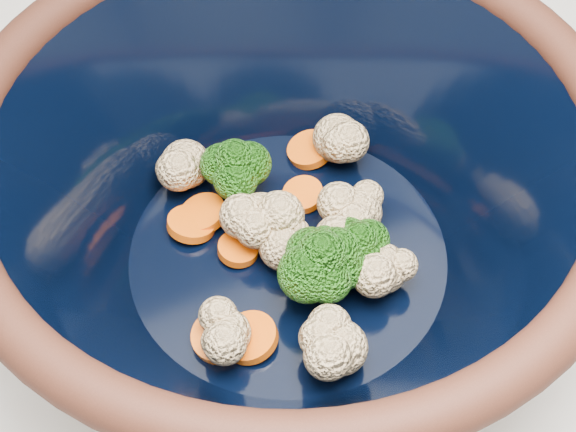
{
  "coord_description": "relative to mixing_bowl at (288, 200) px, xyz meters",
  "views": [
    {
      "loc": [
        -0.04,
        -0.18,
        1.34
      ],
      "look_at": [
        0.08,
        0.08,
        0.97
      ],
      "focal_mm": 50.0,
      "sensor_mm": 36.0,
      "label": 1
    }
  ],
  "objects": [
    {
      "name": "mixing_bowl",
      "position": [
        0.0,
        0.0,
        0.0
      ],
      "size": [
        0.43,
        0.43,
        0.16
      ],
      "rotation": [
        0.0,
        0.0,
        0.34
      ],
      "color": "black",
      "rests_on": "counter"
    },
    {
      "name": "vegetable_pile",
      "position": [
        0.01,
        -0.0,
        -0.03
      ],
      "size": [
        0.16,
        0.19,
        0.06
      ],
      "color": "#608442",
      "rests_on": "mixing_bowl"
    }
  ]
}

